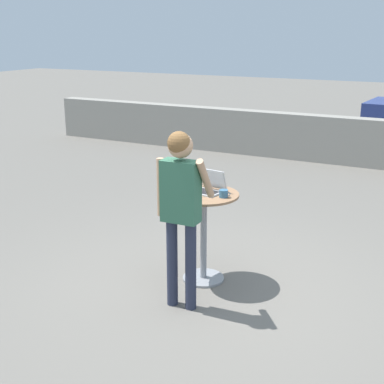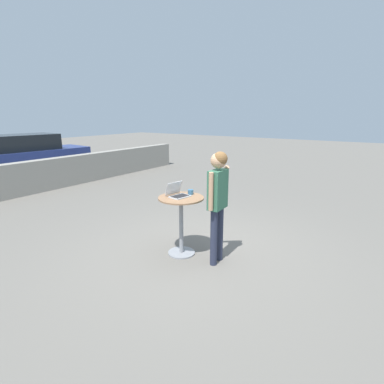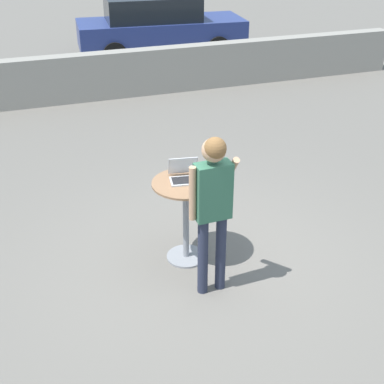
# 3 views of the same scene
# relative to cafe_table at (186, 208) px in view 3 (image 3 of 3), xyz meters

# --- Properties ---
(ground_plane) EXTENTS (50.00, 50.00, 0.00)m
(ground_plane) POSITION_rel_cafe_table_xyz_m (0.17, -0.25, -0.68)
(ground_plane) COLOR slate
(pavement_kerb) EXTENTS (14.02, 0.35, 0.97)m
(pavement_kerb) POSITION_rel_cafe_table_xyz_m (0.17, 6.10, -0.20)
(pavement_kerb) COLOR gray
(pavement_kerb) RESTS_ON ground_plane
(cafe_table) EXTENTS (0.75, 0.75, 1.00)m
(cafe_table) POSITION_rel_cafe_table_xyz_m (0.00, 0.00, 0.00)
(cafe_table) COLOR gray
(cafe_table) RESTS_ON ground_plane
(laptop) EXTENTS (0.37, 0.35, 0.23)m
(laptop) POSITION_rel_cafe_table_xyz_m (0.01, 0.07, 0.37)
(laptop) COLOR #B7BABF
(laptop) RESTS_ON cafe_table
(coffee_mug) EXTENTS (0.12, 0.09, 0.08)m
(coffee_mug) POSITION_rel_cafe_table_xyz_m (0.24, -0.03, 0.36)
(coffee_mug) COLOR #336084
(coffee_mug) RESTS_ON cafe_table
(standing_person) EXTENTS (0.50, 0.40, 1.79)m
(standing_person) POSITION_rel_cafe_table_xyz_m (0.06, -0.65, 0.47)
(standing_person) COLOR #282D42
(standing_person) RESTS_ON ground_plane
(parked_car_near_street) EXTENTS (4.50, 2.06, 1.56)m
(parked_car_near_street) POSITION_rel_cafe_table_xyz_m (2.33, 9.13, 0.11)
(parked_car_near_street) COLOR navy
(parked_car_near_street) RESTS_ON ground_plane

